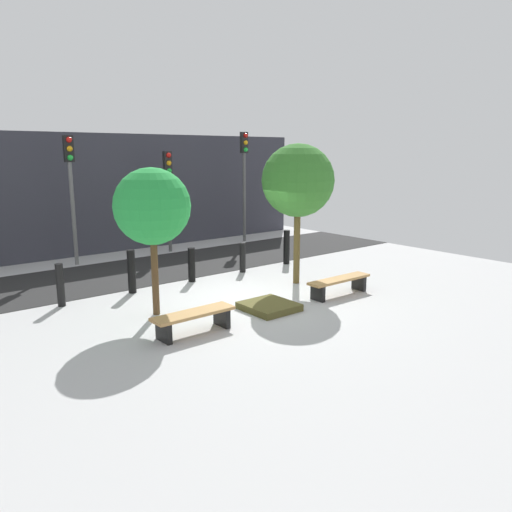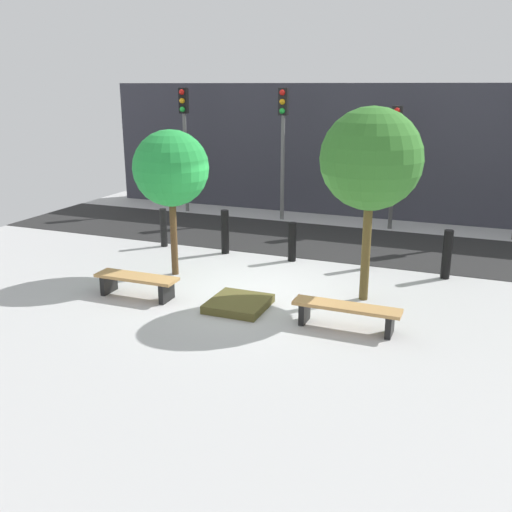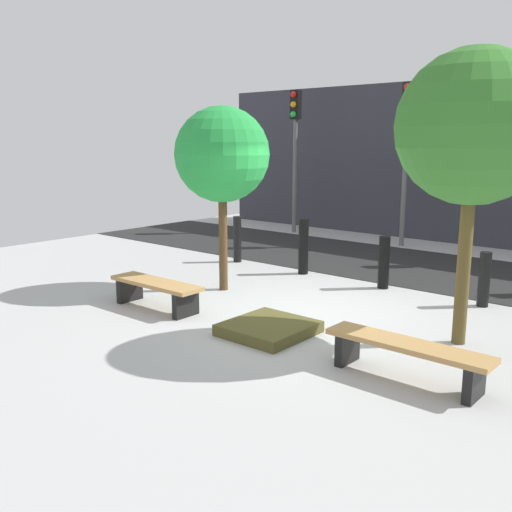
{
  "view_description": "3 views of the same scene",
  "coord_description": "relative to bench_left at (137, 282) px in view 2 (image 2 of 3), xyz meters",
  "views": [
    {
      "loc": [
        -6.92,
        -8.94,
        3.43
      ],
      "look_at": [
        -0.11,
        -0.61,
        1.18
      ],
      "focal_mm": 35.0,
      "sensor_mm": 36.0,
      "label": 1
    },
    {
      "loc": [
        3.96,
        -10.06,
        4.0
      ],
      "look_at": [
        0.11,
        -0.34,
        0.86
      ],
      "focal_mm": 40.0,
      "sensor_mm": 36.0,
      "label": 2
    },
    {
      "loc": [
        4.61,
        -6.63,
        2.55
      ],
      "look_at": [
        -0.14,
        -1.04,
        1.07
      ],
      "focal_mm": 40.0,
      "sensor_mm": 36.0,
      "label": 3
    }
  ],
  "objects": [
    {
      "name": "bollard_far_right",
      "position": [
        5.55,
        3.4,
        0.22
      ],
      "size": [
        0.2,
        0.2,
        1.07
      ],
      "primitive_type": "cylinder",
      "color": "black",
      "rests_on": "ground"
    },
    {
      "name": "traffic_light_west",
      "position": [
        -2.88,
        7.44,
        2.38
      ],
      "size": [
        0.28,
        0.27,
        3.92
      ],
      "color": "#5C5C5C",
      "rests_on": "ground"
    },
    {
      "name": "bollard_left",
      "position": [
        0.35,
        3.4,
        0.23
      ],
      "size": [
        0.2,
        0.2,
        1.08
      ],
      "primitive_type": "cylinder",
      "color": "black",
      "rests_on": "ground"
    },
    {
      "name": "traffic_light_mid_east",
      "position": [
        3.74,
        7.43,
        2.09
      ],
      "size": [
        0.28,
        0.27,
        3.46
      ],
      "color": "#484848",
      "rests_on": "ground"
    },
    {
      "name": "bollard_right",
      "position": [
        3.82,
        3.4,
        0.12
      ],
      "size": [
        0.18,
        0.18,
        0.87
      ],
      "primitive_type": "cylinder",
      "color": "black",
      "rests_on": "ground"
    },
    {
      "name": "bollard_far_left",
      "position": [
        -1.39,
        3.4,
        0.18
      ],
      "size": [
        0.17,
        0.17,
        0.99
      ],
      "primitive_type": "cylinder",
      "color": "black",
      "rests_on": "ground"
    },
    {
      "name": "tree_behind_left_bench",
      "position": [
        0.0,
        1.51,
        2.01
      ],
      "size": [
        1.6,
        1.6,
        3.13
      ],
      "color": "#503820",
      "rests_on": "ground"
    },
    {
      "name": "road_strip",
      "position": [
        2.08,
        5.4,
        -0.31
      ],
      "size": [
        18.0,
        3.5,
        0.01
      ],
      "primitive_type": "cube",
      "color": "#252525",
      "rests_on": "ground"
    },
    {
      "name": "bench_left",
      "position": [
        0.0,
        0.0,
        0.0
      ],
      "size": [
        1.68,
        0.47,
        0.43
      ],
      "rotation": [
        0.0,
        0.0,
        0.01
      ],
      "color": "black",
      "rests_on": "ground"
    },
    {
      "name": "bench_right",
      "position": [
        4.16,
        0.0,
        0.0
      ],
      "size": [
        1.84,
        0.41,
        0.43
      ],
      "rotation": [
        0.0,
        0.0,
        -0.01
      ],
      "color": "black",
      "rests_on": "ground"
    },
    {
      "name": "traffic_light_mid_west",
      "position": [
        0.43,
        7.44,
        2.38
      ],
      "size": [
        0.28,
        0.27,
        3.92
      ],
      "color": "slate",
      "rests_on": "ground"
    },
    {
      "name": "tree_behind_right_bench",
      "position": [
        4.16,
        1.51,
        2.39
      ],
      "size": [
        1.88,
        1.88,
        3.65
      ],
      "color": "brown",
      "rests_on": "ground"
    },
    {
      "name": "bollard_center",
      "position": [
        2.08,
        3.4,
        0.15
      ],
      "size": [
        0.19,
        0.19,
        0.93
      ],
      "primitive_type": "cylinder",
      "color": "black",
      "rests_on": "ground"
    },
    {
      "name": "planter_bed",
      "position": [
        2.08,
        0.2,
        -0.24
      ],
      "size": [
        1.05,
        1.1,
        0.15
      ],
      "primitive_type": "cube",
      "color": "brown",
      "rests_on": "ground"
    },
    {
      "name": "building_facade",
      "position": [
        2.08,
        8.86,
        1.72
      ],
      "size": [
        16.2,
        0.5,
        4.06
      ],
      "primitive_type": "cube",
      "color": "#33333D",
      "rests_on": "ground"
    },
    {
      "name": "ground_plane",
      "position": [
        2.08,
        1.14,
        -0.31
      ],
      "size": [
        18.0,
        18.0,
        0.0
      ],
      "primitive_type": "plane",
      "color": "#B2B2B2"
    }
  ]
}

